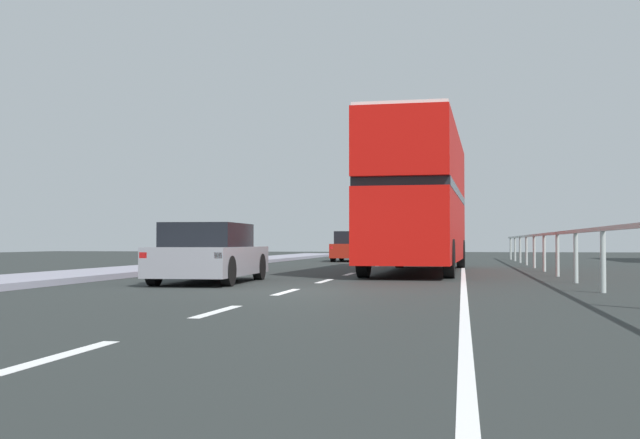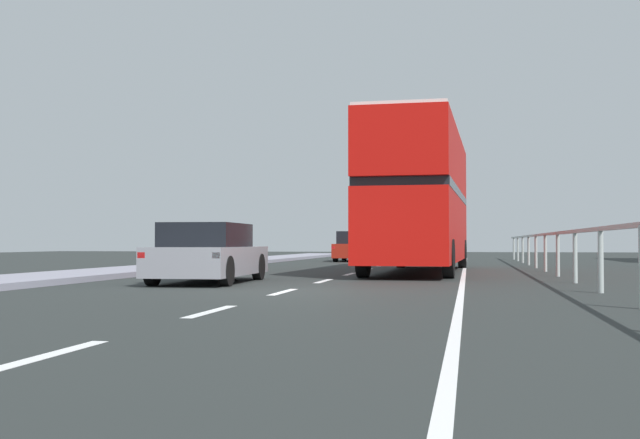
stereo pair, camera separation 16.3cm
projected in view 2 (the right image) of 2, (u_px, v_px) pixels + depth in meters
The scene contains 6 objects.
ground_plane at pixel (290, 293), 15.14m from camera, with size 75.42×120.00×0.10m, color #252A29.
lane_paint_markings at pixel (421, 274), 23.17m from camera, with size 3.37×46.00×0.01m.
bridge_side_railing at pixel (551, 241), 22.96m from camera, with size 0.10×42.00×1.20m.
double_decker_bus_red at pixel (420, 197), 24.43m from camera, with size 2.79×11.47×4.34m.
hatchback_car_near at pixel (209, 254), 18.02m from camera, with size 1.92×4.36×1.35m.
sedan_car_ahead at pixel (357, 247), 38.18m from camera, with size 1.90×4.21×1.43m.
Camera 2 is at (3.37, -14.81, 0.92)m, focal length 44.49 mm.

